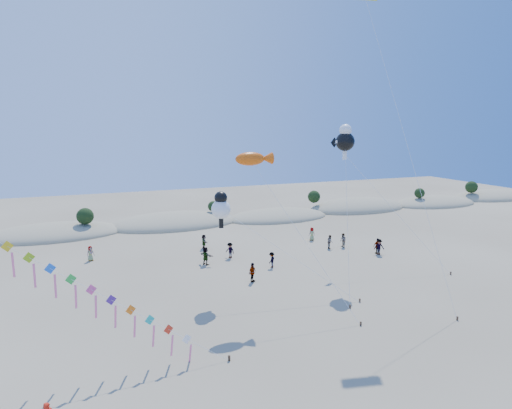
% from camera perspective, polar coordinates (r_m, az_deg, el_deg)
% --- Properties ---
extents(dune_ridge, '(145.30, 11.49, 5.57)m').
position_cam_1_polar(dune_ridge, '(63.99, -9.91, -2.45)').
color(dune_ridge, gray).
rests_on(dune_ridge, ground).
extents(fish_kite, '(7.12, 7.67, 12.22)m').
position_cam_1_polar(fish_kite, '(33.46, -0.22, 6.09)').
color(fish_kite, '#3F2D1E').
rests_on(fish_kite, ground).
extents(cartoon_kite_low, '(10.80, 6.78, 8.88)m').
position_cam_1_polar(cartoon_kite_low, '(35.62, -4.68, -0.32)').
color(cartoon_kite_low, '#3F2D1E').
rests_on(cartoon_kite_low, ground).
extents(cartoon_kite_high, '(5.25, 9.06, 14.38)m').
position_cam_1_polar(cartoon_kite_high, '(41.68, 11.81, 8.48)').
color(cartoon_kite_high, '#3F2D1E').
rests_on(cartoon_kite_high, ground).
extents(parafoil_kite, '(3.66, 10.61, 25.36)m').
position_cam_1_polar(parafoil_kite, '(40.37, 14.48, 24.79)').
color(parafoil_kite, '#3F2D1E').
rests_on(parafoil_kite, ground).
extents(dark_kite, '(8.58, 9.20, 13.03)m').
position_cam_1_polar(dark_kite, '(45.20, 14.15, 3.75)').
color(dark_kite, '#3F2D1E').
rests_on(dark_kite, ground).
extents(beachgoers, '(31.26, 13.41, 1.89)m').
position_cam_1_polar(beachgoers, '(47.27, 2.04, -5.95)').
color(beachgoers, slate).
rests_on(beachgoers, ground).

